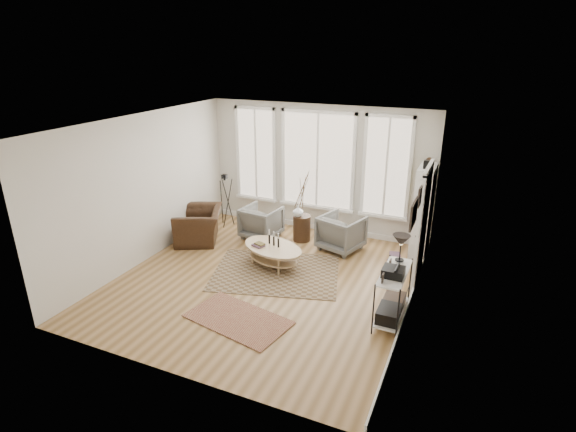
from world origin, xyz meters
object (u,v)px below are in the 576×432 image
at_px(side_table, 302,207).
at_px(bookcase, 423,212).
at_px(coffee_table, 272,251).
at_px(accent_chair, 199,225).
at_px(armchair_left, 261,222).
at_px(armchair_right, 341,233).
at_px(low_shelf, 393,290).

bearing_deg(side_table, bookcase, 5.52).
distance_m(coffee_table, accent_chair, 2.08).
distance_m(armchair_left, armchair_right, 1.84).
distance_m(coffee_table, side_table, 1.46).
xyz_separation_m(bookcase, side_table, (-2.51, -0.24, -0.17)).
xyz_separation_m(armchair_right, side_table, (-0.94, 0.11, 0.40)).
distance_m(low_shelf, side_table, 3.36).
distance_m(low_shelf, accent_chair, 4.74).
bearing_deg(bookcase, armchair_left, -172.51).
distance_m(bookcase, low_shelf, 2.56).
height_order(bookcase, armchair_right, bookcase).
relative_size(bookcase, armchair_right, 2.47).
bearing_deg(side_table, armchair_left, -167.12).
xyz_separation_m(armchair_left, armchair_right, (1.84, 0.10, 0.02)).
relative_size(low_shelf, side_table, 0.80).
distance_m(coffee_table, armchair_right, 1.62).
xyz_separation_m(coffee_table, armchair_left, (-0.84, 1.18, 0.04)).
xyz_separation_m(bookcase, accent_chair, (-4.59, -1.16, -0.59)).
xyz_separation_m(low_shelf, coffee_table, (-2.51, 0.89, -0.19)).
bearing_deg(low_shelf, side_table, 137.07).
bearing_deg(armchair_right, accent_chair, 31.97).
distance_m(armchair_right, side_table, 1.03).
relative_size(coffee_table, armchair_right, 1.83).
distance_m(side_table, accent_chair, 2.32).
bearing_deg(accent_chair, bookcase, 77.16).
height_order(low_shelf, coffee_table, low_shelf).
bearing_deg(bookcase, armchair_right, -167.42).
height_order(armchair_right, side_table, side_table).
bearing_deg(coffee_table, armchair_left, 125.29).
height_order(low_shelf, armchair_right, low_shelf).
distance_m(armchair_left, side_table, 1.01).
bearing_deg(armchair_right, armchair_left, 20.03).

